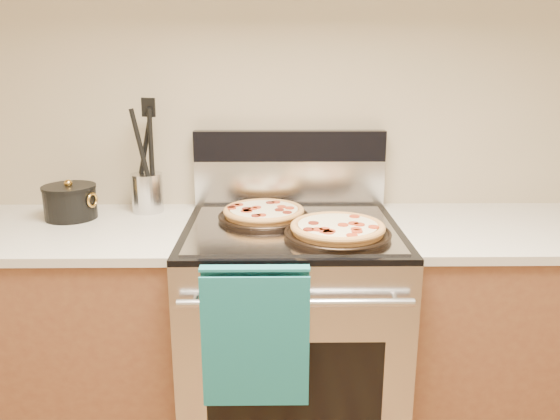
{
  "coord_description": "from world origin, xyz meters",
  "views": [
    {
      "loc": [
        -0.06,
        -0.2,
        1.49
      ],
      "look_at": [
        -0.04,
        1.55,
        1.01
      ],
      "focal_mm": 35.0,
      "sensor_mm": 36.0,
      "label": 1
    }
  ],
  "objects_px": {
    "pepperoni_pizza_back": "(264,213)",
    "utensil_crock": "(147,193)",
    "range_body": "(291,345)",
    "pepperoni_pizza_front": "(338,230)",
    "saucepan": "(70,203)"
  },
  "relations": [
    {
      "from": "pepperoni_pizza_back",
      "to": "saucepan",
      "type": "height_order",
      "value": "saucepan"
    },
    {
      "from": "range_body",
      "to": "pepperoni_pizza_front",
      "type": "xyz_separation_m",
      "value": [
        0.15,
        -0.14,
        0.5
      ]
    },
    {
      "from": "pepperoni_pizza_back",
      "to": "saucepan",
      "type": "distance_m",
      "value": 0.73
    },
    {
      "from": "range_body",
      "to": "utensil_crock",
      "type": "relative_size",
      "value": 5.91
    },
    {
      "from": "pepperoni_pizza_back",
      "to": "utensil_crock",
      "type": "height_order",
      "value": "utensil_crock"
    },
    {
      "from": "range_body",
      "to": "pepperoni_pizza_back",
      "type": "relative_size",
      "value": 2.73
    },
    {
      "from": "saucepan",
      "to": "utensil_crock",
      "type": "bearing_deg",
      "value": 19.09
    },
    {
      "from": "pepperoni_pizza_back",
      "to": "utensil_crock",
      "type": "distance_m",
      "value": 0.49
    },
    {
      "from": "pepperoni_pizza_back",
      "to": "pepperoni_pizza_front",
      "type": "xyz_separation_m",
      "value": [
        0.25,
        -0.21,
        0.0
      ]
    },
    {
      "from": "range_body",
      "to": "pepperoni_pizza_front",
      "type": "distance_m",
      "value": 0.54
    },
    {
      "from": "pepperoni_pizza_back",
      "to": "utensil_crock",
      "type": "relative_size",
      "value": 2.16
    },
    {
      "from": "range_body",
      "to": "saucepan",
      "type": "height_order",
      "value": "saucepan"
    },
    {
      "from": "utensil_crock",
      "to": "saucepan",
      "type": "distance_m",
      "value": 0.29
    },
    {
      "from": "pepperoni_pizza_back",
      "to": "utensil_crock",
      "type": "xyz_separation_m",
      "value": [
        -0.46,
        0.17,
        0.04
      ]
    },
    {
      "from": "pepperoni_pizza_front",
      "to": "utensil_crock",
      "type": "height_order",
      "value": "utensil_crock"
    }
  ]
}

